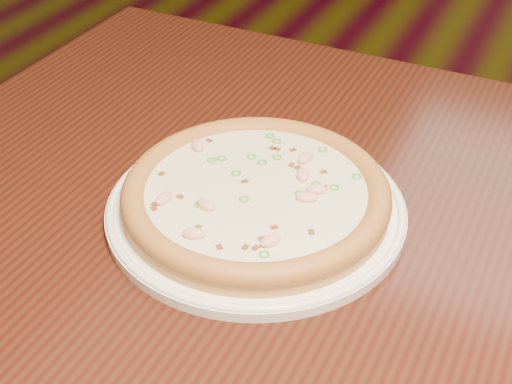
% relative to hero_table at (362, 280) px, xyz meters
% --- Properties ---
extents(hero_table, '(1.20, 0.80, 0.75)m').
position_rel_hero_table_xyz_m(hero_table, '(0.00, 0.00, 0.00)').
color(hero_table, black).
rests_on(hero_table, ground).
extents(plate, '(0.34, 0.34, 0.02)m').
position_rel_hero_table_xyz_m(plate, '(-0.12, -0.05, 0.11)').
color(plate, white).
rests_on(plate, hero_table).
extents(pizza, '(0.30, 0.30, 0.03)m').
position_rel_hero_table_xyz_m(pizza, '(-0.12, -0.05, 0.13)').
color(pizza, '#C78842').
rests_on(pizza, plate).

